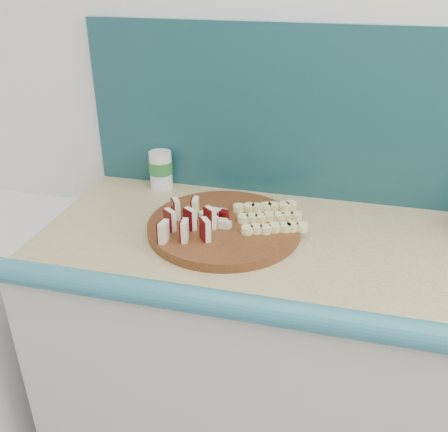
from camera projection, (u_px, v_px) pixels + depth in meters
kitchen_counter at (436, 399)px, 1.41m from camera, size 2.20×0.63×0.91m
cutting_board at (224, 227)px, 1.33m from camera, size 0.53×0.53×0.03m
apple_wedges at (186, 220)px, 1.28m from camera, size 0.14×0.18×0.06m
apple_chunks at (214, 220)px, 1.32m from camera, size 0.07×0.07×0.02m
banana_slices at (270, 217)px, 1.33m from camera, size 0.21×0.20×0.02m
canister at (161, 169)px, 1.56m from camera, size 0.07×0.07×0.12m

